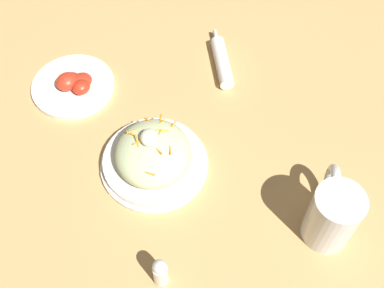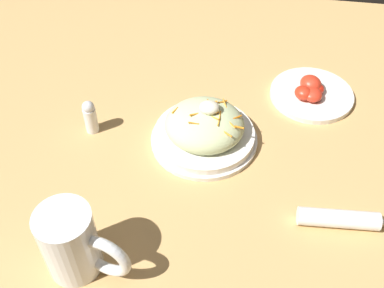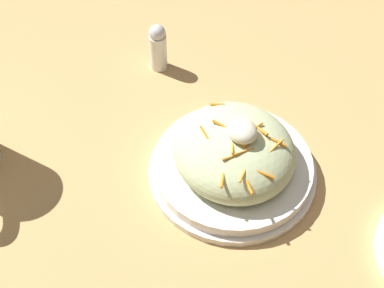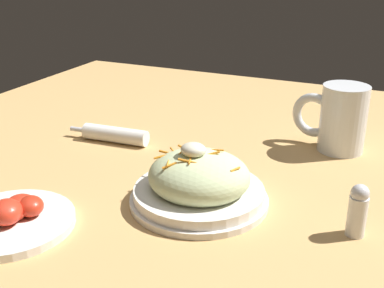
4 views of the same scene
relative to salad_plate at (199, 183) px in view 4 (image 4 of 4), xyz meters
The scene contains 6 objects.
ground_plane 0.10m from the salad_plate, 109.42° to the left, with size 1.43×1.43×0.00m, color tan.
salad_plate is the anchor object (origin of this frame).
beer_mug 0.36m from the salad_plate, 62.33° to the left, with size 0.15×0.09×0.13m.
napkin_roll 0.31m from the salad_plate, 147.62° to the left, with size 0.18×0.04×0.03m.
tomato_plate 0.28m from the salad_plate, 141.30° to the right, with size 0.19×0.19×0.05m.
salt_shaker 0.24m from the salad_plate, ahead, with size 0.03×0.03×0.08m.
Camera 4 is at (0.31, -0.73, 0.38)m, focal length 46.37 mm.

